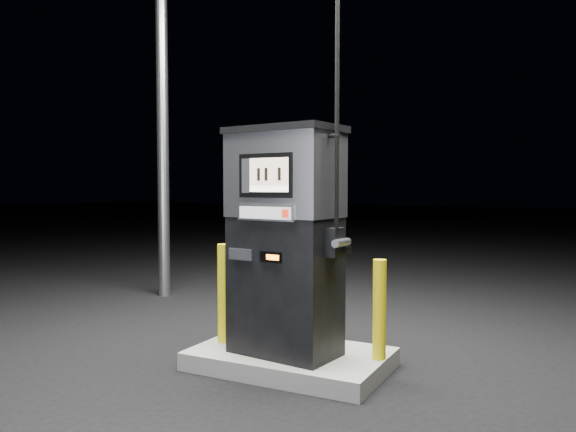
% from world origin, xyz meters
% --- Properties ---
extents(ground, '(80.00, 80.00, 0.00)m').
position_xyz_m(ground, '(0.00, 0.00, 0.00)').
color(ground, black).
rests_on(ground, ground).
extents(pump_island, '(1.60, 1.00, 0.15)m').
position_xyz_m(pump_island, '(0.00, 0.00, 0.07)').
color(pump_island, slate).
rests_on(pump_island, ground).
extents(fuel_dispenser, '(1.06, 0.67, 3.86)m').
position_xyz_m(fuel_dispenser, '(0.00, -0.10, 1.11)').
color(fuel_dispenser, black).
rests_on(fuel_dispenser, pump_island).
extents(bollard_left, '(0.14, 0.14, 0.87)m').
position_xyz_m(bollard_left, '(-0.64, -0.03, 0.59)').
color(bollard_left, yellow).
rests_on(bollard_left, pump_island).
extents(bollard_right, '(0.12, 0.12, 0.80)m').
position_xyz_m(bollard_right, '(0.74, 0.11, 0.55)').
color(bollard_right, yellow).
rests_on(bollard_right, pump_island).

